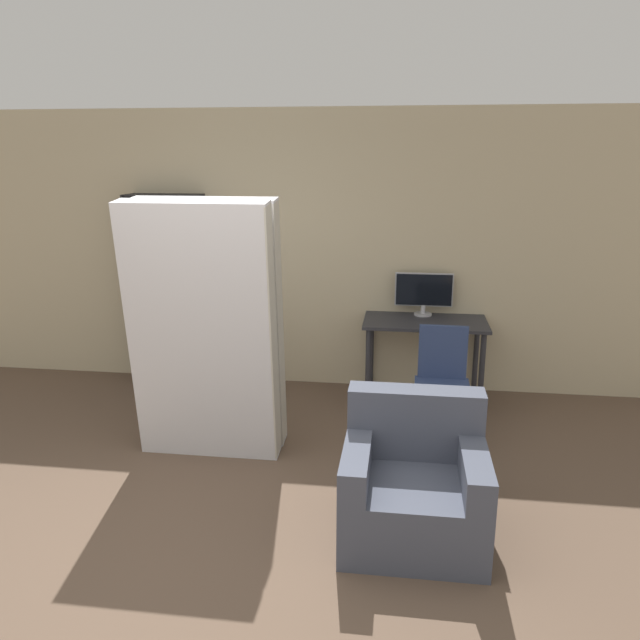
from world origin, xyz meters
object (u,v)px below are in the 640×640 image
object	(u,v)px
mattress_near	(203,335)
office_chair	(441,395)
bookshelf	(163,296)
monitor	(424,292)
mattress_far	(213,326)
armchair	(414,485)

from	to	relation	value
mattress_near	office_chair	bearing A→B (deg)	18.33
office_chair	bookshelf	distance (m)	2.97
monitor	bookshelf	xyz separation A→B (m)	(-2.60, -0.02, -0.12)
mattress_near	mattress_far	size ratio (longest dim) A/B	1.00
monitor	bookshelf	world-z (taller)	bookshelf
mattress_near	armchair	size ratio (longest dim) A/B	2.33
monitor	office_chair	world-z (taller)	monitor
monitor	office_chair	bearing A→B (deg)	-82.24
mattress_near	mattress_far	xyz separation A→B (m)	(0.00, 0.25, 0.00)
monitor	armchair	bearing A→B (deg)	-92.16
monitor	office_chair	size ratio (longest dim) A/B	0.59
monitor	mattress_near	xyz separation A→B (m)	(-1.65, -1.64, -0.02)
bookshelf	armchair	world-z (taller)	bookshelf
office_chair	armchair	distance (m)	1.40
bookshelf	mattress_near	size ratio (longest dim) A/B	0.96
office_chair	armchair	size ratio (longest dim) A/B	1.09
armchair	monitor	bearing A→B (deg)	87.84
monitor	mattress_near	world-z (taller)	mattress_near
monitor	office_chair	distance (m)	1.23
monitor	mattress_far	bearing A→B (deg)	-139.91
armchair	office_chair	bearing A→B (deg)	80.36
mattress_far	mattress_near	bearing A→B (deg)	-90.00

